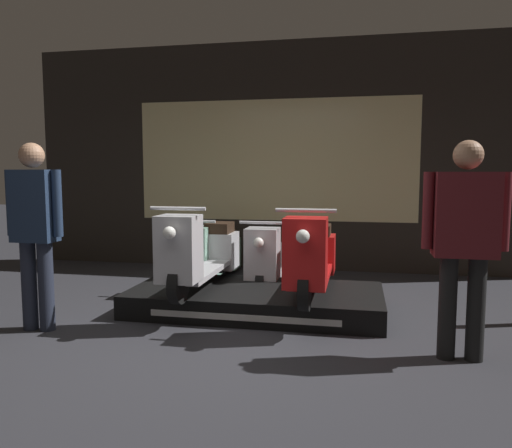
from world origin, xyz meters
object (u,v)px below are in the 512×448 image
Objects in this scene: scooter_backrow_0 at (211,256)px; person_left_browsing at (35,224)px; scooter_backrow_1 at (272,258)px; scooter_display_left at (202,253)px; scooter_display_right at (312,256)px; person_right_browsing at (465,232)px.

scooter_backrow_0 is 2.38m from person_left_browsing.
scooter_backrow_0 is 0.78m from scooter_backrow_1.
scooter_backrow_1 is 1.10× the size of person_left_browsing.
scooter_backrow_0 is 1.10× the size of person_left_browsing.
scooter_display_right is at bearing 0.00° from scooter_display_left.
person_left_browsing is at bearing -129.42° from scooter_backrow_1.
scooter_display_right is 1.56m from person_right_browsing.
person_left_browsing is at bearing -157.82° from scooter_display_right.
scooter_display_left is 1.12× the size of person_right_browsing.
person_right_browsing is (3.50, -0.00, 0.01)m from person_left_browsing.
scooter_display_left is at bearing -114.43° from scooter_backrow_1.
scooter_display_left is 1.00× the size of scooter_display_right.
person_right_browsing is (1.18, -0.94, 0.38)m from scooter_display_right.
scooter_display_left is 1.00× the size of scooter_backrow_1.
person_left_browsing reaches higher than person_right_browsing.
scooter_backrow_0 is at bearing 180.00° from scooter_backrow_1.
person_left_browsing is at bearing 180.00° from person_right_browsing.
scooter_display_right is at bearing -63.14° from scooter_backrow_1.
person_left_browsing is 3.50m from person_right_browsing.
scooter_backrow_1 is (-0.59, 1.16, -0.23)m from scooter_display_right.
scooter_backrow_1 is at bearing 50.58° from person_left_browsing.
scooter_backrow_1 is (0.78, 0.00, 0.00)m from scooter_backrow_0.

